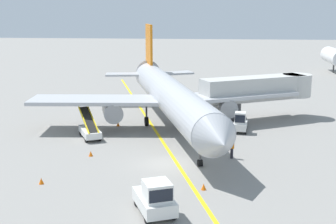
% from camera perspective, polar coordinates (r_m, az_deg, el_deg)
% --- Properties ---
extents(ground_plane, '(300.00, 300.00, 0.00)m').
position_cam_1_polar(ground_plane, '(37.20, -0.08, -6.39)').
color(ground_plane, gray).
extents(taxi_line_yellow, '(23.14, 76.75, 0.01)m').
position_cam_1_polar(taxi_line_yellow, '(41.99, -0.35, -4.13)').
color(taxi_line_yellow, yellow).
rests_on(taxi_line_yellow, ground).
extents(airliner, '(27.77, 34.64, 10.10)m').
position_cam_1_polar(airliner, '(47.20, 0.22, 2.03)').
color(airliner, '#B2B5BA').
rests_on(airliner, ground).
extents(jet_bridge, '(12.55, 8.22, 4.85)m').
position_cam_1_polar(jet_bridge, '(51.89, 11.71, 2.88)').
color(jet_bridge, beige).
rests_on(jet_bridge, ground).
extents(pushback_tug, '(3.16, 4.06, 2.20)m').
position_cam_1_polar(pushback_tug, '(28.30, -1.57, -10.56)').
color(pushback_tug, silver).
rests_on(pushback_tug, ground).
extents(baggage_tug_near_wing, '(1.58, 2.53, 2.10)m').
position_cam_1_polar(baggage_tug_near_wing, '(46.73, 8.86, -1.36)').
color(baggage_tug_near_wing, silver).
rests_on(baggage_tug_near_wing, ground).
extents(belt_loader_forward_hold, '(3.34, 5.04, 2.59)m').
position_cam_1_polar(belt_loader_forward_hold, '(44.93, -9.60, -2.16)').
color(belt_loader_forward_hold, silver).
rests_on(belt_loader_forward_hold, ground).
extents(ground_crew_marshaller, '(0.36, 0.24, 1.70)m').
position_cam_1_polar(ground_crew_marshaller, '(38.60, 7.86, -4.37)').
color(ground_crew_marshaller, '#26262D').
rests_on(ground_crew_marshaller, ground).
extents(safety_cone_nose_left, '(0.36, 0.36, 0.44)m').
position_cam_1_polar(safety_cone_nose_left, '(52.24, 6.74, -0.60)').
color(safety_cone_nose_left, orange).
rests_on(safety_cone_nose_left, ground).
extents(safety_cone_nose_right, '(0.36, 0.36, 0.44)m').
position_cam_1_polar(safety_cone_nose_right, '(34.27, -15.30, -8.17)').
color(safety_cone_nose_right, orange).
rests_on(safety_cone_nose_right, ground).
extents(safety_cone_wingtip_left, '(0.36, 0.36, 0.44)m').
position_cam_1_polar(safety_cone_wingtip_left, '(49.01, -6.15, -1.47)').
color(safety_cone_wingtip_left, orange).
rests_on(safety_cone_wingtip_left, ground).
extents(safety_cone_wingtip_right, '(0.36, 0.36, 0.44)m').
position_cam_1_polar(safety_cone_wingtip_right, '(32.17, 4.39, -9.14)').
color(safety_cone_wingtip_right, orange).
rests_on(safety_cone_wingtip_right, ground).
extents(safety_cone_tail_area, '(0.36, 0.36, 0.44)m').
position_cam_1_polar(safety_cone_tail_area, '(39.53, -9.48, -5.06)').
color(safety_cone_tail_area, orange).
rests_on(safety_cone_tail_area, ground).
extents(distant_aircraft_mid_left, '(3.00, 10.10, 8.80)m').
position_cam_1_polar(distant_aircraft_mid_left, '(93.84, 19.78, 6.51)').
color(distant_aircraft_mid_left, silver).
rests_on(distant_aircraft_mid_left, ground).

